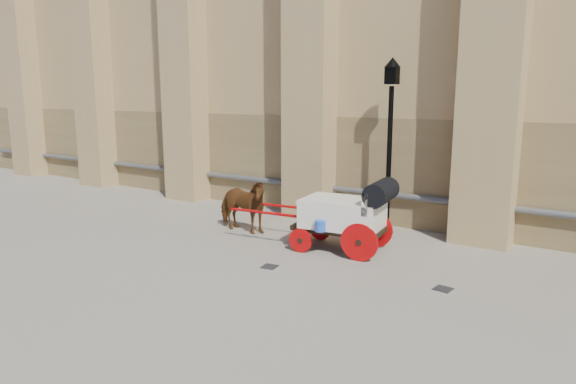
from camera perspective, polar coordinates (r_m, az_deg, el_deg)
The scene contains 6 objects.
ground at distance 12.11m, azimuth -2.57°, elevation -6.74°, with size 90.00×90.00×0.00m, color slate.
horse at distance 13.74m, azimuth -5.19°, elevation -1.48°, with size 1.74×0.79×1.47m, color brown.
carriage at distance 12.06m, azimuth 6.68°, elevation -2.24°, with size 4.10×1.57×1.75m.
street_lamp at distance 13.68m, azimuth 11.23°, elevation 5.56°, with size 0.43×0.43×4.57m.
drain_grate_near at distance 11.15m, azimuth -2.06°, elevation -8.28°, with size 0.32×0.32×0.01m, color black.
drain_grate_far at distance 10.36m, azimuth 16.84°, elevation -10.27°, with size 0.32×0.32×0.01m, color black.
Camera 1 is at (6.85, -9.29, 3.66)m, focal length 32.00 mm.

